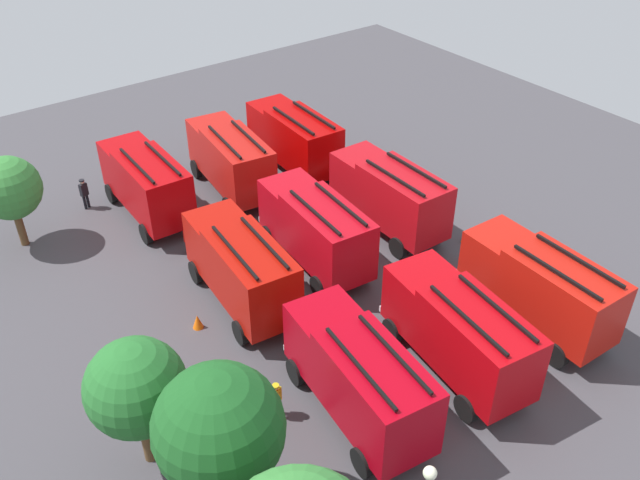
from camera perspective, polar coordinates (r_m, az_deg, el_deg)
ground_plane at (r=33.83m, az=0.00°, el=-1.95°), size 54.55×54.55×0.00m
fire_truck_0 at (r=30.49m, az=17.90°, el=-3.59°), size 7.29×2.98×3.88m
fire_truck_1 at (r=35.39m, az=5.82°, el=3.88°), size 7.26×2.89×3.88m
fire_truck_2 at (r=40.97m, az=-2.18°, el=8.59°), size 7.32×3.07×3.88m
fire_truck_3 at (r=27.42m, az=11.53°, el=-7.37°), size 7.46×3.52×3.88m
fire_truck_4 at (r=32.58m, az=-0.38°, el=1.08°), size 7.39×3.29×3.88m
fire_truck_5 at (r=38.90m, az=-7.49°, el=6.79°), size 7.45×3.49×3.88m
fire_truck_6 at (r=25.20m, az=3.24°, el=-11.20°), size 7.45×3.49×3.88m
fire_truck_7 at (r=30.28m, az=-6.64°, el=-2.16°), size 7.41×3.34×3.88m
fire_truck_8 at (r=37.43m, az=-14.35°, el=4.75°), size 7.28×2.96×3.88m
firefighter_0 at (r=26.09m, az=-3.68°, el=-13.13°), size 0.40×0.48×1.65m
firefighter_1 at (r=34.71m, az=-11.06°, el=0.22°), size 0.47×0.46×1.63m
firefighter_2 at (r=39.73m, az=-19.13°, el=3.79°), size 0.36×0.47×1.80m
firefighter_4 at (r=44.39m, az=-7.32°, el=8.82°), size 0.46×0.33×1.74m
tree_1 at (r=21.08m, az=-8.46°, el=-15.37°), size 4.03×4.03×6.24m
tree_2 at (r=23.58m, az=-15.15°, el=-11.88°), size 3.41×3.41×5.29m
tree_3 at (r=36.70m, az=-24.60°, el=3.95°), size 3.18×3.18×4.93m
traffic_cone_0 at (r=35.96m, az=12.04°, el=0.22°), size 0.39×0.39×0.56m
traffic_cone_1 at (r=30.44m, az=-10.21°, el=-6.73°), size 0.48×0.48×0.68m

